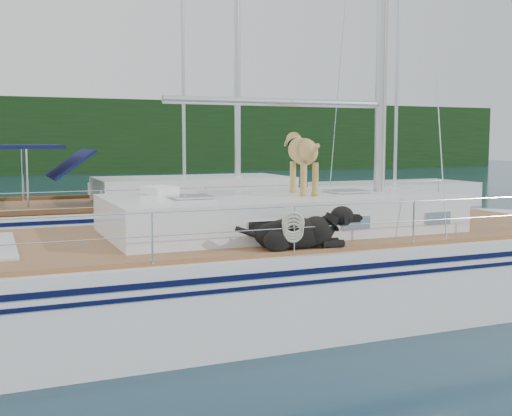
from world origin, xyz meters
name	(u,v)px	position (x,y,z in m)	size (l,w,h in m)	color
ground	(231,316)	(0.00, 0.00, 0.00)	(120.00, 120.00, 0.00)	black
tree_line	(31,136)	(0.00, 45.00, 3.00)	(90.00, 3.00, 6.00)	black
shore_bank	(31,166)	(0.00, 46.20, 0.60)	(92.00, 1.00, 1.20)	#595147
main_sailboat	(237,271)	(0.10, -0.01, 0.68)	(12.00, 3.80, 14.01)	white
neighbor_sailboat	(152,222)	(0.39, 6.63, 0.63)	(11.00, 3.50, 13.30)	white
bg_boat_center	(185,195)	(4.00, 16.00, 0.45)	(7.20, 3.00, 11.65)	white
bg_boat_east	(394,194)	(12.00, 13.00, 0.46)	(6.40, 3.00, 11.65)	white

